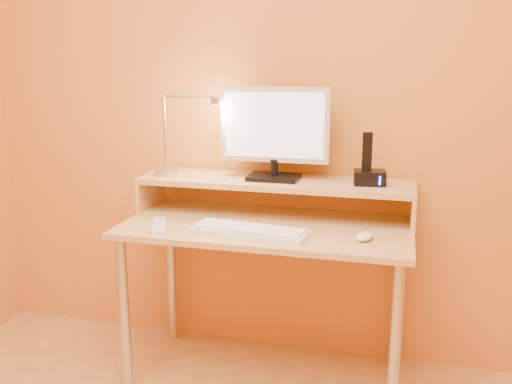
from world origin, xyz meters
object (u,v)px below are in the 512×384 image
(keyboard, at_px, (249,232))
(lamp_base, at_px, (166,172))
(mouse, at_px, (365,236))
(remote_control, at_px, (159,226))
(monitor_panel, at_px, (275,125))
(phone_dock, at_px, (370,178))

(keyboard, bearing_deg, lamp_base, 155.48)
(mouse, distance_m, remote_control, 0.83)
(monitor_panel, xyz_separation_m, mouse, (0.42, -0.28, -0.38))
(monitor_panel, xyz_separation_m, lamp_base, (-0.50, -0.04, -0.23))
(monitor_panel, height_order, remote_control, monitor_panel)
(lamp_base, bearing_deg, keyboard, -31.27)
(monitor_panel, bearing_deg, phone_dock, -2.39)
(lamp_base, bearing_deg, remote_control, -73.50)
(phone_dock, distance_m, remote_control, 0.90)
(monitor_panel, bearing_deg, keyboard, -95.79)
(keyboard, bearing_deg, monitor_panel, 91.96)
(lamp_base, relative_size, keyboard, 0.22)
(phone_dock, relative_size, keyboard, 0.28)
(lamp_base, distance_m, remote_control, 0.34)
(lamp_base, height_order, mouse, lamp_base)
(keyboard, bearing_deg, remote_control, -173.02)
(lamp_base, xyz_separation_m, keyboard, (0.47, -0.28, -0.16))
(mouse, bearing_deg, keyboard, -155.16)
(phone_dock, bearing_deg, remote_control, -166.43)
(monitor_panel, xyz_separation_m, phone_dock, (0.41, -0.01, -0.21))
(phone_dock, height_order, mouse, phone_dock)
(lamp_base, relative_size, remote_control, 0.52)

